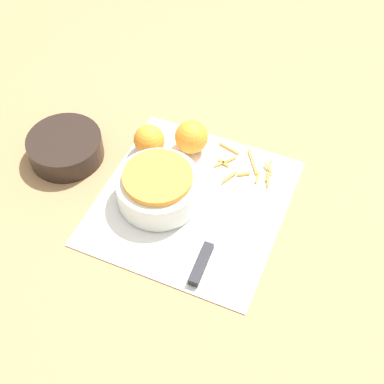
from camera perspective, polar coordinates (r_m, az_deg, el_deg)
name	(u,v)px	position (r m, az deg, el deg)	size (l,w,h in m)	color
ground_plane	(192,203)	(1.12, 0.00, -1.13)	(4.00, 4.00, 0.00)	#9E754C
cutting_board	(192,202)	(1.12, 0.00, -1.04)	(0.40, 0.38, 0.01)	silver
bowl_speckled	(158,187)	(1.10, -3.61, 0.54)	(0.17, 0.17, 0.08)	silver
bowl_dark	(66,147)	(1.22, -13.34, 4.64)	(0.17, 0.17, 0.06)	black
knife	(207,250)	(1.04, 1.62, -6.20)	(0.26, 0.03, 0.02)	#232328
orange_left	(149,140)	(1.19, -4.59, 5.54)	(0.07, 0.07, 0.07)	orange
orange_right	(191,137)	(1.19, -0.07, 5.88)	(0.07, 0.07, 0.07)	orange
peel_pile	(246,166)	(1.18, 5.82, 2.74)	(0.12, 0.15, 0.01)	orange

